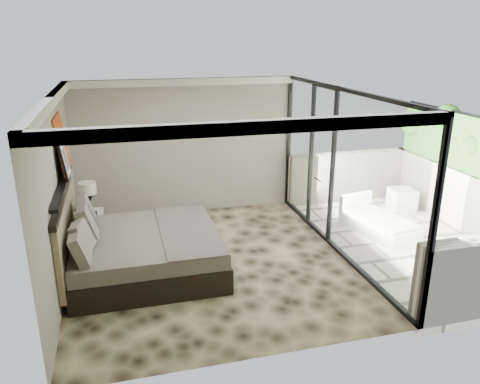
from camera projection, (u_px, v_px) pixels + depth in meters
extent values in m
plane|color=black|center=(211.00, 263.00, 7.77)|extent=(5.00, 5.00, 0.00)
cube|color=silver|center=(207.00, 93.00, 6.88)|extent=(4.50, 5.00, 0.02)
cube|color=gray|center=(186.00, 148.00, 9.61)|extent=(4.50, 0.02, 2.80)
cube|color=gray|center=(58.00, 195.00, 6.78)|extent=(0.02, 5.00, 2.80)
cube|color=white|center=(340.00, 173.00, 7.87)|extent=(0.08, 5.00, 2.80)
cube|color=#B9B09E|center=(409.00, 242.00, 8.70)|extent=(3.00, 5.00, 0.12)
cube|color=#B6B294|center=(475.00, 205.00, 8.83)|extent=(0.30, 5.00, 1.10)
cube|color=black|center=(62.00, 186.00, 6.86)|extent=(0.12, 2.20, 0.05)
cube|color=black|center=(148.00, 259.00, 7.48)|extent=(2.29, 2.18, 0.39)
cube|color=#5D574E|center=(146.00, 241.00, 7.38)|extent=(2.23, 2.12, 0.24)
cube|color=#4A4940|center=(187.00, 230.00, 7.50)|extent=(0.87, 2.16, 0.03)
cube|color=#887656|center=(66.00, 234.00, 7.01)|extent=(0.08, 2.28, 1.09)
cube|color=black|center=(91.00, 227.00, 8.65)|extent=(0.51, 0.51, 0.47)
cone|color=black|center=(90.00, 208.00, 8.56)|extent=(0.18, 0.18, 0.16)
cone|color=black|center=(89.00, 199.00, 8.51)|extent=(0.18, 0.18, 0.16)
cylinder|color=white|center=(87.00, 188.00, 8.44)|extent=(0.31, 0.31, 0.21)
cube|color=red|center=(61.00, 144.00, 7.36)|extent=(0.13, 0.90, 0.90)
cube|color=black|center=(64.00, 159.00, 7.07)|extent=(0.11, 0.50, 0.60)
cube|color=silver|center=(402.00, 200.00, 10.01)|extent=(0.54, 0.54, 0.49)
cube|color=white|center=(379.00, 227.00, 8.92)|extent=(1.04, 1.62, 0.26)
cube|color=white|center=(379.00, 218.00, 8.86)|extent=(0.99, 1.52, 0.07)
cube|color=white|center=(356.00, 201.00, 9.41)|extent=(0.75, 0.27, 0.33)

